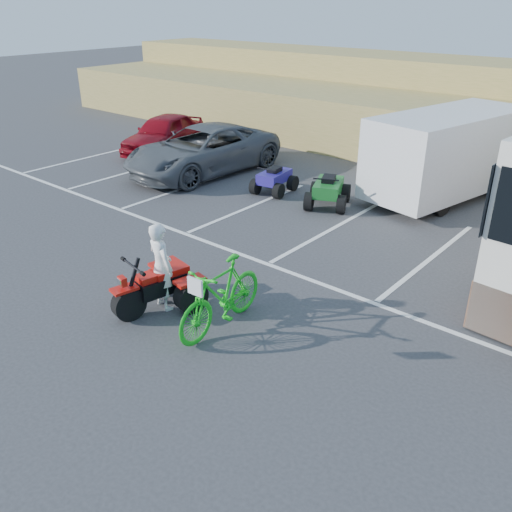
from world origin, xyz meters
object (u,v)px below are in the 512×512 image
Objects in this scene: red_trike_atv at (158,309)px; cargo_trailer at (448,153)px; green_dirt_bike at (221,296)px; quad_atv_blue at (274,192)px; rider at (161,266)px; grey_pickup at (203,150)px; quad_atv_green at (327,206)px; red_car at (164,133)px.

cargo_trailer is at bearing 92.34° from red_trike_atv.
quad_atv_blue is at bearing 117.83° from green_dirt_bike.
rider is at bearing -175.56° from green_dirt_bike.
green_dirt_bike is at bearing -39.24° from grey_pickup.
red_trike_atv is 1.58m from green_dirt_bike.
quad_atv_green is (-2.20, -2.88, -1.35)m from cargo_trailer.
green_dirt_bike reaches higher than quad_atv_green.
cargo_trailer is (10.41, 1.80, 0.65)m from red_car.
red_trike_atv is at bearing 90.00° from rider.
green_dirt_bike is 0.53× the size of red_car.
quad_atv_blue is at bearing -26.36° from red_car.
quad_atv_green is (8.21, -1.08, -0.70)m from red_car.
cargo_trailer reaches higher than red_trike_atv.
red_trike_atv is 0.41× the size of red_car.
grey_pickup is 0.98× the size of cargo_trailer.
red_trike_atv is at bearing -58.49° from red_car.
cargo_trailer reaches higher than quad_atv_green.
green_dirt_bike is at bearing -53.20° from red_car.
rider is (0.03, 0.15, 0.87)m from red_trike_atv.
grey_pickup is (-5.74, 6.83, -0.09)m from rider.
quad_atv_green is (1.93, 0.03, 0.00)m from quad_atv_blue.
rider is 0.31× the size of cargo_trailer.
cargo_trailer is at bearing 27.14° from quad_atv_blue.
green_dirt_bike reaches higher than red_trike_atv.
rider is 11.85m from red_car.
green_dirt_bike is 7.68m from quad_atv_blue.
red_car reaches higher than red_trike_atv.
quad_atv_blue is 0.89× the size of quad_atv_green.
red_car reaches higher than quad_atv_green.
cargo_trailer is 3.86m from quad_atv_green.
green_dirt_bike is 0.39× the size of cargo_trailer.
cargo_trailer reaches higher than quad_atv_blue.
red_car is (-8.84, 8.00, 0.70)m from red_trike_atv.
red_car is 3.08× the size of quad_atv_blue.
cargo_trailer is at bearing 85.73° from green_dirt_bike.
green_dirt_bike is 1.63× the size of quad_atv_blue.
quad_atv_blue is at bearing -57.59° from rider.
quad_atv_blue is (-2.55, 6.89, 0.00)m from red_trike_atv.
green_dirt_bike is 6.92m from quad_atv_green.
rider is 8.92m from grey_pickup.
red_car is at bearing 149.31° from red_trike_atv.
rider reaches higher than quad_atv_green.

